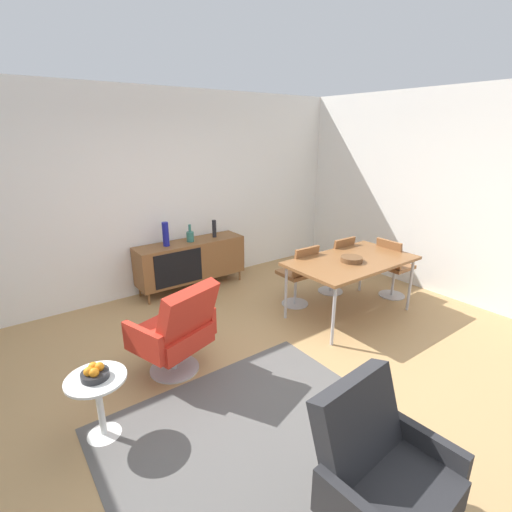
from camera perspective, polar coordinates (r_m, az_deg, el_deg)
The scene contains 17 objects.
ground_plane at distance 3.84m, azimuth 1.62°, elevation -17.13°, with size 8.32×8.32×0.00m, color tan.
wall_back at distance 5.47m, azimuth -15.45°, elevation 9.03°, with size 6.80×0.12×2.80m, color white.
wall_right at distance 5.75m, azimuth 28.04°, elevation 7.98°, with size 0.12×5.60×2.80m, color white.
sideboard at distance 5.58m, azimuth -9.88°, elevation -0.59°, with size 1.60×0.45×0.72m.
vase_cobalt at distance 5.48m, azimuth -9.99°, elevation 3.02°, with size 0.11×0.11×0.25m.
vase_sculptural_dark at distance 5.31m, azimuth -13.59°, elevation 3.25°, with size 0.09×0.09×0.34m.
vase_ceramic_small at distance 5.65m, azimuth -6.38°, elevation 4.16°, with size 0.06×0.06×0.26m.
dining_table at distance 4.76m, azimuth 14.36°, elevation -1.00°, with size 1.60×0.90×0.74m.
wooden_bowl_on_table at distance 4.66m, azimuth 14.33°, elevation -0.48°, with size 0.26×0.26×0.06m, color brown.
dining_chair_far_end at distance 5.52m, azimuth 20.08°, elevation -1.37°, with size 0.43×0.41×0.86m.
dining_chair_back_left at distance 4.95m, azimuth 6.57°, elevation -2.58°, with size 0.41×0.44×0.86m.
dining_chair_back_right at distance 5.42m, azimuth 12.02°, elevation -0.96°, with size 0.41×0.43×0.86m.
lounge_chair_red at distance 3.66m, azimuth -12.03°, elevation -10.86°, with size 0.84×0.81×0.95m.
armchair_black_shell at distance 2.45m, azimuth 18.51°, elevation -28.83°, with size 0.75×0.70×0.95m.
side_table_round at distance 3.23m, azimuth -22.77°, elevation -19.57°, with size 0.44×0.44×0.52m.
fruit_bowl at distance 3.09m, azimuth -23.36°, elevation -15.99°, with size 0.20×0.20×0.11m.
area_rug at distance 3.23m, azimuth -0.76°, elevation -25.27°, with size 2.20×1.70×0.01m, color #595654.
Camera 1 is at (-1.94, -2.45, 2.24)m, focal length 26.28 mm.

